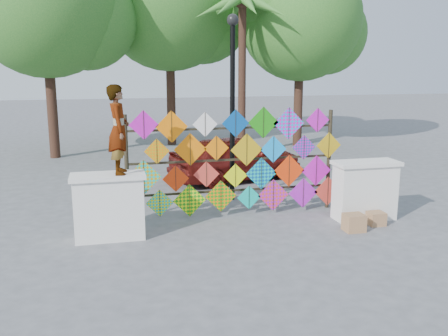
{
  "coord_description": "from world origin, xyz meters",
  "views": [
    {
      "loc": [
        -2.7,
        -9.65,
        3.33
      ],
      "look_at": [
        -0.24,
        0.6,
        1.11
      ],
      "focal_mm": 40.0,
      "sensor_mm": 36.0,
      "label": 1
    }
  ],
  "objects_px": {
    "sedan": "(236,158)",
    "lamppost": "(232,91)",
    "vendor_woman": "(119,130)",
    "kite_rack": "(238,162)"
  },
  "relations": [
    {
      "from": "kite_rack",
      "to": "sedan",
      "type": "relative_size",
      "value": 1.26
    },
    {
      "from": "vendor_woman",
      "to": "lamppost",
      "type": "relative_size",
      "value": 0.38
    },
    {
      "from": "sedan",
      "to": "lamppost",
      "type": "relative_size",
      "value": 0.87
    },
    {
      "from": "sedan",
      "to": "lamppost",
      "type": "xyz_separation_m",
      "value": [
        -0.64,
        -2.03,
        2.03
      ]
    },
    {
      "from": "vendor_woman",
      "to": "lamppost",
      "type": "xyz_separation_m",
      "value": [
        2.76,
        2.2,
        0.57
      ]
    },
    {
      "from": "sedan",
      "to": "lamppost",
      "type": "height_order",
      "value": "lamppost"
    },
    {
      "from": "sedan",
      "to": "lamppost",
      "type": "bearing_deg",
      "value": 146.74
    },
    {
      "from": "vendor_woman",
      "to": "sedan",
      "type": "relative_size",
      "value": 0.43
    },
    {
      "from": "vendor_woman",
      "to": "sedan",
      "type": "distance_m",
      "value": 5.62
    },
    {
      "from": "vendor_woman",
      "to": "lamppost",
      "type": "bearing_deg",
      "value": -48.6
    }
  ]
}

